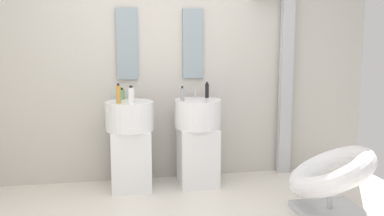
{
  "coord_description": "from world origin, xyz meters",
  "views": [
    {
      "loc": [
        -0.52,
        -3.01,
        1.52
      ],
      "look_at": [
        0.15,
        0.55,
        0.95
      ],
      "focal_mm": 39.9,
      "sensor_mm": 36.0,
      "label": 1
    }
  ],
  "objects_px": {
    "lounge_chair": "(331,177)",
    "soap_bottle_amber": "(118,94)",
    "soap_bottle_white": "(131,95)",
    "soap_bottle_green": "(122,94)",
    "pedestal_sink_right": "(198,139)",
    "pedestal_sink_left": "(130,142)",
    "shower_column": "(285,80)",
    "soap_bottle_black": "(207,90)",
    "soap_bottle_grey": "(182,94)"
  },
  "relations": [
    {
      "from": "lounge_chair",
      "to": "soap_bottle_amber",
      "type": "height_order",
      "value": "soap_bottle_amber"
    },
    {
      "from": "lounge_chair",
      "to": "soap_bottle_white",
      "type": "bearing_deg",
      "value": 152.12
    },
    {
      "from": "lounge_chair",
      "to": "soap_bottle_green",
      "type": "height_order",
      "value": "soap_bottle_green"
    },
    {
      "from": "pedestal_sink_right",
      "to": "pedestal_sink_left",
      "type": "bearing_deg",
      "value": 180.0
    },
    {
      "from": "shower_column",
      "to": "soap_bottle_black",
      "type": "xyz_separation_m",
      "value": [
        -0.93,
        -0.1,
        -0.09
      ]
    },
    {
      "from": "shower_column",
      "to": "lounge_chair",
      "type": "distance_m",
      "value": 1.45
    },
    {
      "from": "pedestal_sink_left",
      "to": "soap_bottle_green",
      "type": "relative_size",
      "value": 8.29
    },
    {
      "from": "soap_bottle_grey",
      "to": "soap_bottle_black",
      "type": "xyz_separation_m",
      "value": [
        0.3,
        0.17,
        0.01
      ]
    },
    {
      "from": "pedestal_sink_left",
      "to": "soap_bottle_grey",
      "type": "bearing_deg",
      "value": -3.76
    },
    {
      "from": "pedestal_sink_left",
      "to": "soap_bottle_amber",
      "type": "relative_size",
      "value": 5.19
    },
    {
      "from": "shower_column",
      "to": "soap_bottle_amber",
      "type": "bearing_deg",
      "value": -169.13
    },
    {
      "from": "soap_bottle_grey",
      "to": "soap_bottle_black",
      "type": "height_order",
      "value": "soap_bottle_black"
    },
    {
      "from": "pedestal_sink_right",
      "to": "soap_bottle_black",
      "type": "relative_size",
      "value": 5.98
    },
    {
      "from": "lounge_chair",
      "to": "soap_bottle_grey",
      "type": "distance_m",
      "value": 1.64
    },
    {
      "from": "soap_bottle_grey",
      "to": "soap_bottle_green",
      "type": "xyz_separation_m",
      "value": [
        -0.61,
        0.2,
        -0.01
      ]
    },
    {
      "from": "pedestal_sink_right",
      "to": "shower_column",
      "type": "xyz_separation_m",
      "value": [
        1.05,
        0.23,
        0.58
      ]
    },
    {
      "from": "shower_column",
      "to": "soap_bottle_white",
      "type": "bearing_deg",
      "value": -168.34
    },
    {
      "from": "pedestal_sink_right",
      "to": "soap_bottle_black",
      "type": "distance_m",
      "value": 0.53
    },
    {
      "from": "shower_column",
      "to": "soap_bottle_amber",
      "type": "relative_size",
      "value": 10.46
    },
    {
      "from": "soap_bottle_amber",
      "to": "soap_bottle_black",
      "type": "height_order",
      "value": "soap_bottle_amber"
    },
    {
      "from": "soap_bottle_white",
      "to": "soap_bottle_green",
      "type": "distance_m",
      "value": 0.31
    },
    {
      "from": "pedestal_sink_right",
      "to": "soap_bottle_green",
      "type": "xyz_separation_m",
      "value": [
        -0.78,
        0.16,
        0.47
      ]
    },
    {
      "from": "soap_bottle_white",
      "to": "pedestal_sink_right",
      "type": "bearing_deg",
      "value": 10.51
    },
    {
      "from": "soap_bottle_grey",
      "to": "soap_bottle_white",
      "type": "distance_m",
      "value": 0.53
    },
    {
      "from": "soap_bottle_white",
      "to": "soap_bottle_green",
      "type": "relative_size",
      "value": 1.41
    },
    {
      "from": "shower_column",
      "to": "soap_bottle_amber",
      "type": "xyz_separation_m",
      "value": [
        -1.87,
        -0.36,
        -0.07
      ]
    },
    {
      "from": "pedestal_sink_right",
      "to": "soap_bottle_green",
      "type": "distance_m",
      "value": 0.92
    },
    {
      "from": "pedestal_sink_left",
      "to": "pedestal_sink_right",
      "type": "height_order",
      "value": "same"
    },
    {
      "from": "shower_column",
      "to": "soap_bottle_black",
      "type": "height_order",
      "value": "shower_column"
    },
    {
      "from": "soap_bottle_green",
      "to": "soap_bottle_grey",
      "type": "bearing_deg",
      "value": -18.13
    },
    {
      "from": "pedestal_sink_left",
      "to": "soap_bottle_amber",
      "type": "distance_m",
      "value": 0.53
    },
    {
      "from": "pedestal_sink_right",
      "to": "soap_bottle_amber",
      "type": "bearing_deg",
      "value": -171.13
    },
    {
      "from": "soap_bottle_amber",
      "to": "soap_bottle_grey",
      "type": "relative_size",
      "value": 1.33
    },
    {
      "from": "soap_bottle_green",
      "to": "lounge_chair",
      "type": "bearing_deg",
      "value": -33.81
    },
    {
      "from": "shower_column",
      "to": "soap_bottle_white",
      "type": "height_order",
      "value": "shower_column"
    },
    {
      "from": "pedestal_sink_right",
      "to": "lounge_chair",
      "type": "distance_m",
      "value": 1.42
    },
    {
      "from": "soap_bottle_grey",
      "to": "soap_bottle_black",
      "type": "distance_m",
      "value": 0.34
    },
    {
      "from": "shower_column",
      "to": "soap_bottle_green",
      "type": "relative_size",
      "value": 16.71
    },
    {
      "from": "pedestal_sink_right",
      "to": "soap_bottle_green",
      "type": "relative_size",
      "value": 8.29
    },
    {
      "from": "soap_bottle_amber",
      "to": "pedestal_sink_left",
      "type": "bearing_deg",
      "value": 49.51
    },
    {
      "from": "soap_bottle_white",
      "to": "soap_bottle_green",
      "type": "height_order",
      "value": "soap_bottle_white"
    },
    {
      "from": "lounge_chair",
      "to": "soap_bottle_black",
      "type": "bearing_deg",
      "value": 126.75
    },
    {
      "from": "lounge_chair",
      "to": "soap_bottle_green",
      "type": "bearing_deg",
      "value": 146.19
    },
    {
      "from": "lounge_chair",
      "to": "soap_bottle_green",
      "type": "relative_size",
      "value": 8.22
    },
    {
      "from": "soap_bottle_amber",
      "to": "soap_bottle_white",
      "type": "xyz_separation_m",
      "value": [
        0.12,
        -0.0,
        -0.01
      ]
    },
    {
      "from": "soap_bottle_black",
      "to": "soap_bottle_green",
      "type": "height_order",
      "value": "soap_bottle_black"
    },
    {
      "from": "soap_bottle_amber",
      "to": "soap_bottle_white",
      "type": "height_order",
      "value": "soap_bottle_amber"
    },
    {
      "from": "pedestal_sink_right",
      "to": "soap_bottle_black",
      "type": "height_order",
      "value": "soap_bottle_black"
    },
    {
      "from": "pedestal_sink_right",
      "to": "lounge_chair",
      "type": "relative_size",
      "value": 1.01
    },
    {
      "from": "lounge_chair",
      "to": "soap_bottle_black",
      "type": "height_order",
      "value": "soap_bottle_black"
    }
  ]
}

